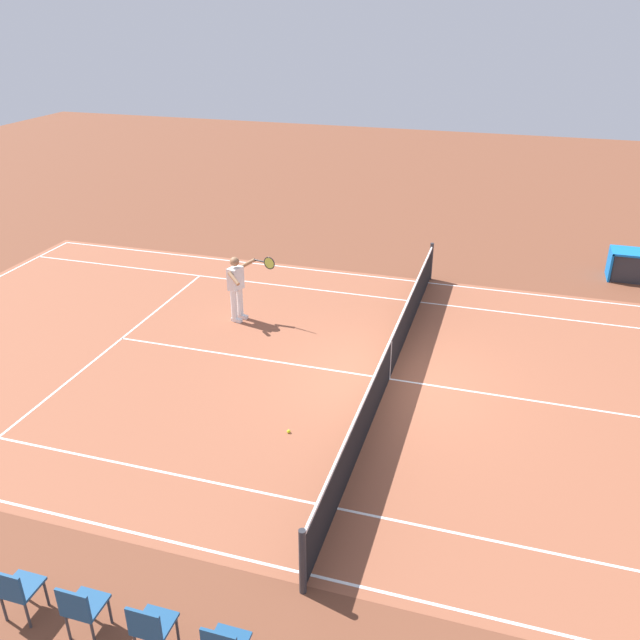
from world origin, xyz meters
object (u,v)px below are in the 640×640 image
Objects in this scene: equipment_cart_tarped at (631,265)px; tennis_player_near at (237,285)px; spectator_chair_4 at (81,607)px; spectator_chair_5 at (16,588)px; tennis_ball at (289,431)px; spectator_chair_3 at (151,626)px; tennis_net at (390,359)px.

tennis_player_near is at bearing 30.59° from equipment_cart_tarped.
spectator_chair_4 is 1.00× the size of spectator_chair_5.
tennis_ball is at bearing -111.86° from spectator_chair_5.
tennis_player_near is 9.41m from spectator_chair_3.
tennis_ball is 0.08× the size of spectator_chair_4.
tennis_player_near is at bearing -84.63° from spectator_chair_5.
spectator_chair_3 and spectator_chair_5 have the same top height.
equipment_cart_tarped is at bearing -149.41° from tennis_player_near.
tennis_player_near is 5.10m from tennis_ball.
tennis_ball is at bearing 60.36° from tennis_net.
tennis_player_near is 9.18m from spectator_chair_4.
tennis_player_near is at bearing -73.04° from spectator_chair_3.
spectator_chair_3 and spectator_chair_4 have the same top height.
tennis_player_near reaches higher than spectator_chair_4.
spectator_chair_3 is at bearing 89.62° from tennis_ball.
tennis_net reaches higher than spectator_chair_4.
spectator_chair_4 is (0.95, 0.00, 0.00)m from spectator_chair_3.
tennis_ball is 0.05× the size of equipment_cart_tarped.
tennis_player_near is at bearing -78.72° from spectator_chair_4.
spectator_chair_5 is 0.70× the size of equipment_cart_tarped.
tennis_net reaches higher than tennis_ball.
spectator_chair_3 is 1.00× the size of spectator_chair_4.
spectator_chair_4 is (2.36, 7.24, 0.03)m from tennis_net.
spectator_chair_4 is at bearing 101.28° from tennis_player_near.
spectator_chair_5 is (-0.85, 8.99, -0.41)m from tennis_player_near.
tennis_net is 13.30× the size of spectator_chair_3.
tennis_ball is (-2.77, 4.19, -0.90)m from tennis_player_near.
spectator_chair_4 is at bearing 62.00° from equipment_cart_tarped.
spectator_chair_3 is 0.95m from spectator_chair_4.
tennis_player_near is 9.04m from spectator_chair_5.
spectator_chair_3 is at bearing 180.00° from spectator_chair_4.
spectator_chair_3 is (0.03, 4.81, 0.49)m from tennis_ball.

